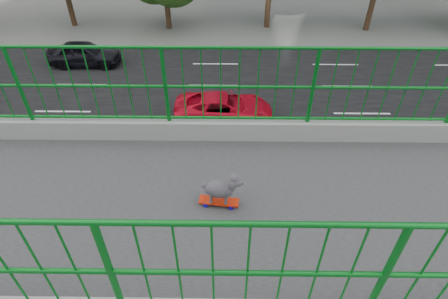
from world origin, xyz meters
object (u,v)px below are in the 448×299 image
at_px(poodle, 221,188).
at_px(car_4, 84,54).
at_px(car_6, 78,145).
at_px(skateboard, 219,202).
at_px(car_2, 224,108).

xyz_separation_m(poodle, car_4, (-18.76, -9.32, -6.49)).
relative_size(poodle, car_6, 0.09).
distance_m(skateboard, poodle, 0.23).
relative_size(poodle, car_4, 0.10).
height_order(skateboard, car_2, skateboard).
height_order(car_2, car_6, car_6).
bearing_deg(car_4, poodle, -153.57).
height_order(skateboard, poodle, poodle).
bearing_deg(car_2, car_4, 55.11).
bearing_deg(car_4, car_6, -163.43).
bearing_deg(poodle, car_4, -146.62).
relative_size(skateboard, car_2, 0.10).
xyz_separation_m(car_2, car_6, (3.20, -6.32, 0.02)).
bearing_deg(car_6, skateboard, 35.13).
relative_size(skateboard, car_6, 0.10).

